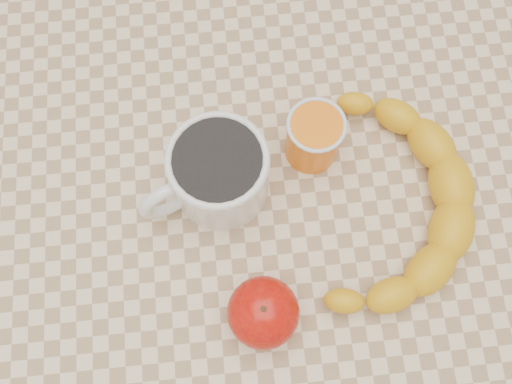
{
  "coord_description": "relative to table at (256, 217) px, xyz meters",
  "views": [
    {
      "loc": [
        -0.02,
        -0.18,
        1.35
      ],
      "look_at": [
        0.0,
        0.0,
        0.77
      ],
      "focal_mm": 40.0,
      "sensor_mm": 36.0,
      "label": 1
    }
  ],
  "objects": [
    {
      "name": "ground",
      "position": [
        0.0,
        0.0,
        -0.66
      ],
      "size": [
        3.0,
        3.0,
        0.0
      ],
      "primitive_type": "plane",
      "color": "tan",
      "rests_on": "ground"
    },
    {
      "name": "table",
      "position": [
        0.0,
        0.0,
        0.0
      ],
      "size": [
        0.8,
        0.8,
        0.75
      ],
      "color": "beige",
      "rests_on": "ground"
    },
    {
      "name": "coffee_mug",
      "position": [
        -0.04,
        0.02,
        0.13
      ],
      "size": [
        0.15,
        0.13,
        0.09
      ],
      "color": "silver",
      "rests_on": "table"
    },
    {
      "name": "orange_juice_glass",
      "position": [
        0.07,
        0.05,
        0.12
      ],
      "size": [
        0.06,
        0.06,
        0.07
      ],
      "color": "orange",
      "rests_on": "table"
    },
    {
      "name": "apple",
      "position": [
        -0.01,
        -0.13,
        0.12
      ],
      "size": [
        0.08,
        0.08,
        0.07
      ],
      "color": "#960605",
      "rests_on": "table"
    },
    {
      "name": "banana",
      "position": [
        0.14,
        -0.03,
        0.11
      ],
      "size": [
        0.4,
        0.43,
        0.05
      ],
      "primitive_type": null,
      "rotation": [
        0.0,
        0.0,
        -0.37
      ],
      "color": "gold",
      "rests_on": "table"
    }
  ]
}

